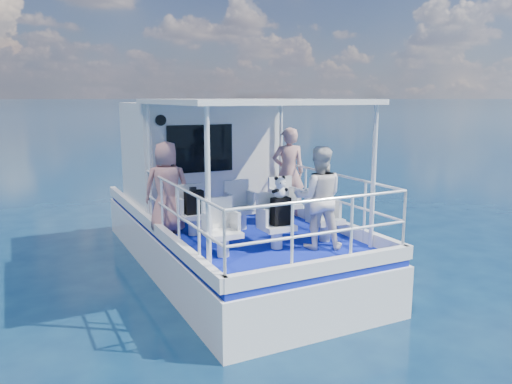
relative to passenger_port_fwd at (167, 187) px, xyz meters
The scene contains 20 objects.
ground 2.17m from the passenger_port_fwd, 24.00° to the right, with size 2000.00×2000.00×0.00m, color #08213E.
hull 2.14m from the passenger_port_fwd, 19.94° to the left, with size 3.00×7.00×1.60m, color white.
deck 1.56m from the passenger_port_fwd, 19.94° to the left, with size 2.90×6.90×0.10m, color navy.
cabin 2.16m from the passenger_port_fwd, 54.72° to the left, with size 2.85×2.00×2.20m, color white.
canopy 2.05m from the passenger_port_fwd, 31.25° to the right, with size 3.00×3.20×0.08m, color white.
canopy_posts 1.51m from the passenger_port_fwd, 32.91° to the right, with size 2.77×2.97×2.20m.
railings 1.70m from the passenger_port_fwd, 42.30° to the right, with size 2.84×3.59×1.00m, color white, non-canonical shape.
seat_port_fwd 0.77m from the passenger_port_fwd, 46.11° to the right, with size 0.48×0.46×0.38m, color white.
seat_center_fwd 1.42m from the passenger_port_fwd, 15.83° to the right, with size 0.48×0.46×0.38m, color white.
seat_stbd_fwd 2.25m from the passenger_port_fwd, ahead, with size 0.48×0.46×0.38m, color white.
seat_port_aft 1.79m from the passenger_port_fwd, 78.44° to the right, with size 0.48×0.46×0.38m, color white.
seat_center_aft 2.15m from the passenger_port_fwd, 53.14° to the right, with size 0.48×0.46×0.38m, color white.
seat_stbd_aft 2.77m from the passenger_port_fwd, 37.68° to the right, with size 0.48×0.46×0.38m, color white.
passenger_port_fwd is the anchor object (origin of this frame).
passenger_stbd_fwd 2.49m from the passenger_port_fwd, ahead, with size 0.63×0.42×1.74m, color #D29288.
passenger_stbd_aft 2.64m from the passenger_port_fwd, 46.21° to the right, with size 0.77×0.60×1.59m, color white.
backpack_port 0.57m from the passenger_port_fwd, 50.26° to the right, with size 0.30×0.17×0.40m, color black.
backpack_center 2.14m from the passenger_port_fwd, 53.17° to the right, with size 0.28×0.16×0.43m, color black.
compact_camera 0.52m from the passenger_port_fwd, 51.78° to the right, with size 0.10×0.06×0.06m, color black.
panda 2.12m from the passenger_port_fwd, 53.49° to the right, with size 0.22×0.18×0.33m, color white, non-canonical shape.
Camera 1 is at (-3.61, -7.63, 3.21)m, focal length 35.00 mm.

